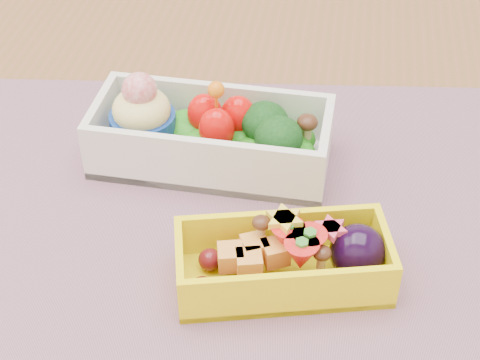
# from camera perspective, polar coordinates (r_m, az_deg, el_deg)

# --- Properties ---
(table) EXTENTS (1.20, 0.80, 0.75)m
(table) POSITION_cam_1_polar(r_m,az_deg,el_deg) (0.66, 2.74, -8.10)
(table) COLOR brown
(table) RESTS_ON ground
(placemat) EXTENTS (0.54, 0.44, 0.00)m
(placemat) POSITION_cam_1_polar(r_m,az_deg,el_deg) (0.57, -0.82, -3.20)
(placemat) COLOR #8D616E
(placemat) RESTS_ON table
(bento_white) EXTENTS (0.19, 0.09, 0.08)m
(bento_white) POSITION_cam_1_polar(r_m,az_deg,el_deg) (0.61, -2.31, 3.41)
(bento_white) COLOR silver
(bento_white) RESTS_ON placemat
(bento_yellow) EXTENTS (0.16, 0.10, 0.05)m
(bento_yellow) POSITION_cam_1_polar(r_m,az_deg,el_deg) (0.51, 3.69, -6.11)
(bento_yellow) COLOR yellow
(bento_yellow) RESTS_ON placemat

